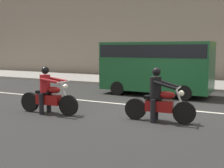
{
  "coord_description": "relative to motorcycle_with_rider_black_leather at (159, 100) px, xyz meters",
  "views": [
    {
      "loc": [
        3.11,
        -9.13,
        2.15
      ],
      "look_at": [
        -1.44,
        -0.18,
        0.91
      ],
      "focal_mm": 46.54,
      "sensor_mm": 36.0,
      "label": 1
    }
  ],
  "objects": [
    {
      "name": "ground_plane",
      "position": [
        -0.54,
        1.06,
        -0.65
      ],
      "size": [
        80.0,
        80.0,
        0.0
      ],
      "primitive_type": "plane",
      "color": "#262626"
    },
    {
      "name": "sidewalk_slab",
      "position": [
        -0.54,
        9.06,
        -0.58
      ],
      "size": [
        40.0,
        4.4,
        0.14
      ],
      "primitive_type": "cube",
      "color": "gray",
      "rests_on": "ground_plane"
    },
    {
      "name": "lane_marking_stripe",
      "position": [
        -1.47,
        1.96,
        -0.65
      ],
      "size": [
        18.0,
        0.14,
        0.01
      ],
      "primitive_type": "cube",
      "color": "silver",
      "rests_on": "ground_plane"
    },
    {
      "name": "motorcycle_with_rider_black_leather",
      "position": [
        0.0,
        0.0,
        0.0
      ],
      "size": [
        2.1,
        0.7,
        1.59
      ],
      "color": "black",
      "rests_on": "ground_plane"
    },
    {
      "name": "motorcycle_with_rider_crimson",
      "position": [
        -3.57,
        -0.64,
        -0.01
      ],
      "size": [
        2.2,
        0.7,
        1.56
      ],
      "color": "black",
      "rests_on": "ground_plane"
    },
    {
      "name": "parked_van_forest_green",
      "position": [
        -1.66,
        4.7,
        0.75
      ],
      "size": [
        4.93,
        1.96,
        2.42
      ],
      "color": "#164C28",
      "rests_on": "ground_plane"
    },
    {
      "name": "pedestrian_bystander",
      "position": [
        -1.32,
        9.19,
        0.51
      ],
      "size": [
        0.34,
        0.34,
        1.74
      ],
      "color": "black",
      "rests_on": "sidewalk_slab"
    }
  ]
}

